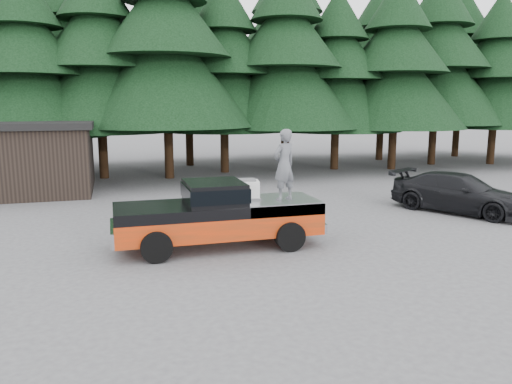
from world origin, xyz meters
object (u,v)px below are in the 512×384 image
object	(u,v)px
pickup_truck	(218,224)
utility_building	(0,157)
parked_car	(459,193)
air_compressor	(246,190)
man_on_bed	(284,165)

from	to	relation	value
pickup_truck	utility_building	size ratio (longest dim) A/B	0.71
parked_car	utility_building	xyz separation A→B (m)	(-17.61, 9.52, 0.92)
air_compressor	man_on_bed	size ratio (longest dim) A/B	0.37
parked_car	utility_building	size ratio (longest dim) A/B	0.61
air_compressor	utility_building	distance (m)	14.29
man_on_bed	parked_car	xyz separation A→B (m)	(7.91, 2.32, -1.62)
pickup_truck	utility_building	bearing A→B (deg)	123.90
parked_car	utility_building	distance (m)	20.04
man_on_bed	utility_building	distance (m)	15.32
pickup_truck	parked_car	bearing A→B (deg)	11.86
air_compressor	man_on_bed	distance (m)	1.37
pickup_truck	man_on_bed	xyz separation A→B (m)	(1.91, -0.25, 1.69)
pickup_truck	utility_building	xyz separation A→B (m)	(-7.78, 11.58, 1.00)
man_on_bed	parked_car	size ratio (longest dim) A/B	0.40
pickup_truck	air_compressor	distance (m)	1.31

